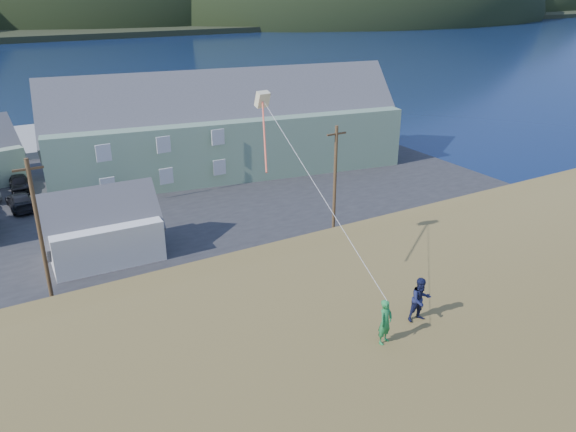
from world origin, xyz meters
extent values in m
plane|color=#0A1638|center=(0.00, 0.00, 0.00)|extent=(900.00, 900.00, 0.00)
cube|color=#4C3D19|center=(0.00, -2.00, 0.05)|extent=(110.00, 8.00, 0.10)
cube|color=#28282B|center=(0.00, 17.00, 0.06)|extent=(72.00, 36.00, 0.12)
ellipsoid|color=black|center=(70.00, 290.00, 2.00)|extent=(230.00, 207.00, 142.60)
ellipsoid|color=black|center=(180.00, 270.00, 2.00)|extent=(280.00, 252.00, 134.40)
ellipsoid|color=black|center=(300.00, 300.00, 2.00)|extent=(240.00, 216.00, 100.80)
cube|color=gray|center=(14.91, 19.55, 3.00)|extent=(34.76, 15.02, 5.77)
cube|color=#47474C|center=(14.91, 19.55, 7.42)|extent=(35.22, 14.89, 9.39)
cube|color=white|center=(-0.55, 5.85, 1.53)|extent=(7.27, 5.33, 2.83)
cube|color=#47474C|center=(-0.55, 5.85, 3.65)|extent=(7.76, 5.30, 4.99)
cylinder|color=#47331E|center=(-4.77, 1.50, 4.51)|extent=(0.24, 0.24, 8.79)
cylinder|color=#47331E|center=(15.44, 1.50, 4.19)|extent=(0.24, 0.24, 8.14)
imported|color=navy|center=(4.15, 23.66, 0.83)|extent=(1.69, 4.35, 1.41)
imported|color=black|center=(-4.09, 23.31, 0.81)|extent=(1.73, 4.11, 1.39)
imported|color=navy|center=(1.64, 16.59, 0.89)|extent=(2.40, 4.74, 1.55)
imported|color=black|center=(-4.56, 18.42, 0.79)|extent=(2.16, 4.70, 1.33)
imported|color=#227D3D|center=(2.84, -19.33, 7.95)|extent=(0.63, 0.51, 1.49)
imported|color=#171C40|center=(4.64, -18.93, 7.98)|extent=(0.83, 0.69, 1.56)
cube|color=beige|center=(2.02, -12.97, 13.81)|extent=(0.48, 0.46, 0.60)
cylinder|color=#FF5F43|center=(1.42, -14.22, 12.91)|extent=(0.06, 0.06, 3.31)
cylinder|color=white|center=(2.43, -16.15, 11.25)|extent=(0.02, 0.02, 8.20)
camera|label=1|loc=(-7.11, -30.52, 17.59)|focal=35.00mm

